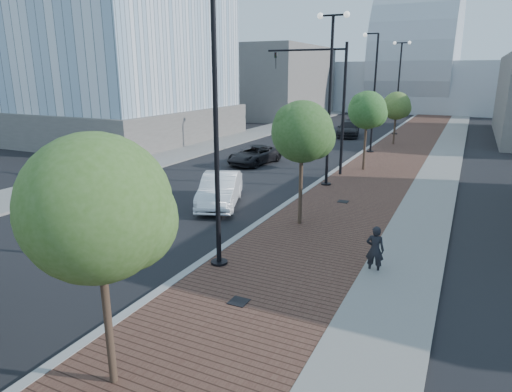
% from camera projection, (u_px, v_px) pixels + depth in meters
% --- Properties ---
extents(sidewalk, '(7.00, 140.00, 0.12)m').
position_uv_depth(sidewalk, '(417.00, 145.00, 39.58)').
color(sidewalk, '#4C2D23').
rests_on(sidewalk, ground).
extents(concrete_strip, '(2.40, 140.00, 0.13)m').
position_uv_depth(concrete_strip, '(449.00, 147.00, 38.44)').
color(concrete_strip, slate).
rests_on(concrete_strip, ground).
extents(curb, '(0.30, 140.00, 0.14)m').
position_uv_depth(curb, '(377.00, 142.00, 41.04)').
color(curb, gray).
rests_on(curb, ground).
extents(west_sidewalk, '(4.00, 140.00, 0.12)m').
position_uv_depth(west_sidewalk, '(252.00, 134.00, 46.49)').
color(west_sidewalk, slate).
rests_on(west_sidewalk, ground).
extents(white_sedan, '(3.26, 5.03, 1.57)m').
position_uv_depth(white_sedan, '(220.00, 190.00, 21.42)').
color(white_sedan, white).
rests_on(white_sedan, ground).
extents(dark_car_mid, '(2.75, 4.89, 1.29)m').
position_uv_depth(dark_car_mid, '(254.00, 155.00, 31.29)').
color(dark_car_mid, black).
rests_on(dark_car_mid, ground).
extents(dark_car_far, '(3.12, 5.55, 1.52)m').
position_uv_depth(dark_car_far, '(348.00, 129.00, 44.90)').
color(dark_car_far, black).
rests_on(dark_car_far, ground).
extents(pedestrian, '(0.59, 0.40, 1.59)m').
position_uv_depth(pedestrian, '(375.00, 250.00, 14.12)').
color(pedestrian, black).
rests_on(pedestrian, ground).
extents(streetlight_1, '(1.44, 0.56, 9.21)m').
position_uv_depth(streetlight_1, '(213.00, 137.00, 13.67)').
color(streetlight_1, black).
rests_on(streetlight_1, ground).
extents(streetlight_2, '(1.72, 0.56, 9.28)m').
position_uv_depth(streetlight_2, '(330.00, 100.00, 23.90)').
color(streetlight_2, black).
rests_on(streetlight_2, ground).
extents(streetlight_3, '(1.44, 0.56, 9.21)m').
position_uv_depth(streetlight_3, '(372.00, 98.00, 34.48)').
color(streetlight_3, black).
rests_on(streetlight_3, ground).
extents(streetlight_4, '(1.72, 0.56, 9.28)m').
position_uv_depth(streetlight_4, '(398.00, 88.00, 44.72)').
color(streetlight_4, black).
rests_on(streetlight_4, ground).
extents(traffic_mast, '(5.09, 0.20, 8.00)m').
position_uv_depth(traffic_mast, '(330.00, 95.00, 26.83)').
color(traffic_mast, black).
rests_on(traffic_mast, ground).
extents(tree_0, '(2.82, 2.82, 5.26)m').
position_uv_depth(tree_0, '(99.00, 209.00, 8.13)').
color(tree_0, '#382619').
rests_on(tree_0, ground).
extents(tree_1, '(2.52, 2.49, 5.23)m').
position_uv_depth(tree_1, '(303.00, 132.00, 17.64)').
color(tree_1, '#382619').
rests_on(tree_1, ground).
extents(tree_2, '(2.45, 2.42, 5.18)m').
position_uv_depth(tree_2, '(368.00, 110.00, 28.05)').
color(tree_2, '#382619').
rests_on(tree_2, ground).
extents(tree_3, '(2.46, 2.42, 4.69)m').
position_uv_depth(tree_3, '(397.00, 106.00, 38.59)').
color(tree_3, '#382619').
rests_on(tree_3, ground).
extents(tower_podium, '(19.00, 19.00, 3.00)m').
position_uv_depth(tower_podium, '(117.00, 123.00, 43.77)').
color(tower_podium, '#5D5954').
rests_on(tower_podium, ground).
extents(convention_center, '(50.00, 30.00, 50.00)m').
position_uv_depth(convention_center, '(418.00, 74.00, 79.32)').
color(convention_center, '#AFB4B9').
rests_on(convention_center, ground).
extents(commercial_block_nw, '(14.00, 20.00, 10.00)m').
position_uv_depth(commercial_block_nw, '(269.00, 82.00, 65.44)').
color(commercial_block_nw, slate).
rests_on(commercial_block_nw, ground).
extents(utility_cover_1, '(0.50, 0.50, 0.02)m').
position_uv_depth(utility_cover_1, '(239.00, 302.00, 12.26)').
color(utility_cover_1, black).
rests_on(utility_cover_1, sidewalk).
extents(utility_cover_2, '(0.50, 0.50, 0.02)m').
position_uv_depth(utility_cover_2, '(343.00, 201.00, 21.80)').
color(utility_cover_2, black).
rests_on(utility_cover_2, sidewalk).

